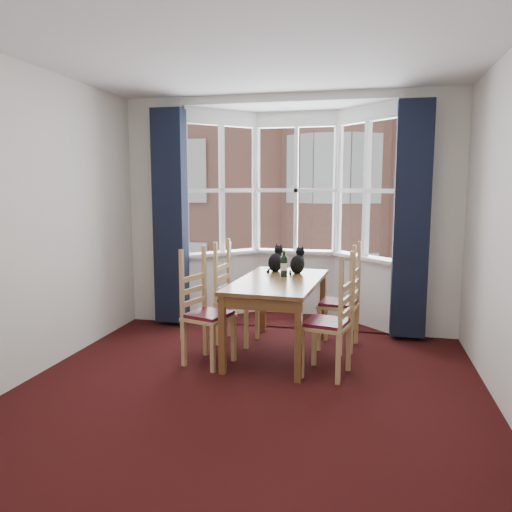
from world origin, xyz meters
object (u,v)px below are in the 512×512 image
(chair_left_near, at_px, (201,315))
(chair_left_far, at_px, (230,300))
(cat_right, at_px, (298,263))
(candle_tall, at_px, (229,247))
(wine_bottle, at_px, (284,265))
(chair_right_far, at_px, (347,305))
(chair_right_near, at_px, (336,326))
(dining_table, at_px, (278,288))
(cat_left, at_px, (276,261))

(chair_left_near, bearing_deg, chair_left_far, 82.32)
(cat_right, distance_m, candle_tall, 1.38)
(chair_left_near, xyz_separation_m, wine_bottle, (0.72, 0.61, 0.43))
(chair_left_near, bearing_deg, chair_right_far, 28.51)
(chair_left_near, height_order, candle_tall, candle_tall)
(chair_right_near, distance_m, chair_right_far, 0.84)
(chair_right_near, bearing_deg, wine_bottle, 130.70)
(dining_table, bearing_deg, chair_left_far, 154.21)
(cat_left, xyz_separation_m, candle_tall, (-0.78, 0.83, 0.04))
(chair_left_near, distance_m, chair_right_far, 1.57)
(chair_right_far, relative_size, candle_tall, 6.80)
(cat_right, bearing_deg, wine_bottle, -115.40)
(cat_left, height_order, wine_bottle, cat_left)
(chair_right_far, bearing_deg, wine_bottle, -167.68)
(dining_table, relative_size, chair_left_far, 1.70)
(cat_left, bearing_deg, chair_right_far, -11.57)
(chair_right_far, relative_size, cat_left, 2.95)
(chair_right_near, bearing_deg, chair_left_far, 146.96)
(chair_right_near, xyz_separation_m, candle_tall, (-1.52, 1.84, 0.47))
(cat_right, bearing_deg, chair_right_near, -62.60)
(chair_left_near, relative_size, cat_left, 2.95)
(chair_left_near, relative_size, cat_right, 3.02)
(chair_right_far, height_order, cat_left, cat_left)
(candle_tall, bearing_deg, chair_right_near, -50.38)
(chair_right_near, height_order, candle_tall, candle_tall)
(chair_right_far, bearing_deg, cat_left, 168.43)
(chair_left_near, bearing_deg, candle_tall, 96.68)
(chair_left_near, xyz_separation_m, cat_left, (0.58, 0.92, 0.43))
(cat_right, xyz_separation_m, candle_tall, (-1.04, 0.91, 0.04))
(dining_table, xyz_separation_m, cat_left, (-0.12, 0.50, 0.21))
(dining_table, height_order, chair_right_near, chair_right_near)
(cat_left, relative_size, wine_bottle, 1.10)
(chair_right_far, distance_m, cat_left, 0.93)
(chair_right_far, xyz_separation_m, cat_left, (-0.81, 0.17, 0.43))
(chair_right_near, height_order, wine_bottle, wine_bottle)
(dining_table, height_order, chair_right_far, chair_right_far)
(chair_right_near, bearing_deg, candle_tall, 129.62)
(dining_table, xyz_separation_m, cat_right, (0.14, 0.43, 0.21))
(chair_left_far, height_order, candle_tall, candle_tall)
(chair_right_near, distance_m, cat_right, 1.13)
(cat_left, distance_m, wine_bottle, 0.34)
(cat_right, bearing_deg, chair_left_far, -169.44)
(chair_right_near, relative_size, wine_bottle, 3.24)
(cat_left, bearing_deg, candle_tall, 133.08)
(chair_right_near, relative_size, chair_right_far, 1.00)
(chair_left_far, relative_size, cat_right, 3.02)
(chair_left_far, height_order, chair_right_near, same)
(chair_right_far, xyz_separation_m, wine_bottle, (-0.66, -0.14, 0.43))
(cat_left, xyz_separation_m, wine_bottle, (0.14, -0.31, 0.01))
(chair_left_near, distance_m, cat_left, 1.16)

